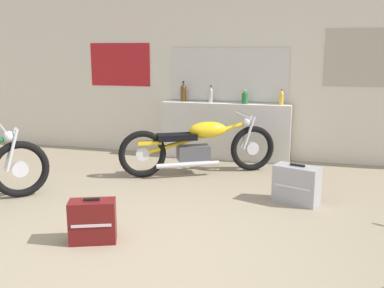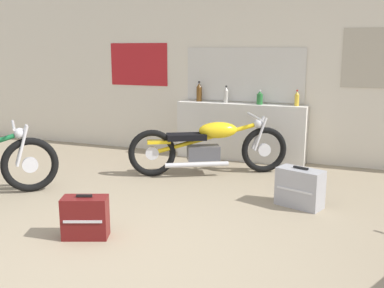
% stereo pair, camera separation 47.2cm
% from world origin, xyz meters
% --- Properties ---
extents(ground_plane, '(24.00, 24.00, 0.00)m').
position_xyz_m(ground_plane, '(0.00, 0.00, 0.00)').
color(ground_plane, gray).
extents(wall_back, '(10.00, 0.07, 2.80)m').
position_xyz_m(wall_back, '(0.01, 3.76, 1.40)').
color(wall_back, beige).
rests_on(wall_back, ground_plane).
extents(sill_counter, '(1.98, 0.28, 0.87)m').
position_xyz_m(sill_counter, '(0.07, 3.59, 0.44)').
color(sill_counter, silver).
rests_on(sill_counter, ground_plane).
extents(bottle_leftmost, '(0.09, 0.09, 0.31)m').
position_xyz_m(bottle_leftmost, '(-0.62, 3.63, 1.01)').
color(bottle_leftmost, '#5B3814').
rests_on(bottle_leftmost, sill_counter).
extents(bottle_left_center, '(0.07, 0.07, 0.26)m').
position_xyz_m(bottle_left_center, '(-0.18, 3.61, 0.99)').
color(bottle_left_center, '#B7B2A8').
rests_on(bottle_left_center, sill_counter).
extents(bottle_center, '(0.09, 0.09, 0.21)m').
position_xyz_m(bottle_center, '(0.36, 3.57, 0.97)').
color(bottle_center, '#23662D').
rests_on(bottle_center, sill_counter).
extents(bottle_right_center, '(0.06, 0.06, 0.23)m').
position_xyz_m(bottle_right_center, '(0.90, 3.58, 0.98)').
color(bottle_right_center, gold).
rests_on(bottle_right_center, sill_counter).
extents(motorcycle_yellow, '(1.95, 1.14, 0.80)m').
position_xyz_m(motorcycle_yellow, '(-0.11, 2.63, 0.40)').
color(motorcycle_yellow, black).
rests_on(motorcycle_yellow, ground_plane).
extents(hard_case_silver, '(0.54, 0.39, 0.44)m').
position_xyz_m(hard_case_silver, '(1.23, 1.77, 0.21)').
color(hard_case_silver, '#9E9EA3').
rests_on(hard_case_silver, ground_plane).
extents(hard_case_darkred, '(0.45, 0.34, 0.41)m').
position_xyz_m(hard_case_darkred, '(-0.45, 0.23, 0.19)').
color(hard_case_darkred, maroon).
rests_on(hard_case_darkred, ground_plane).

